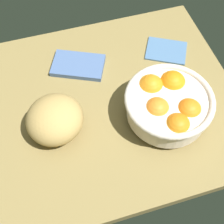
{
  "coord_description": "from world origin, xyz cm",
  "views": [
    {
      "loc": [
        11.36,
        44.56,
        68.55
      ],
      "look_at": [
        -0.01,
        6.48,
        5.0
      ],
      "focal_mm": 50.06,
      "sensor_mm": 36.0,
      "label": 1
    }
  ],
  "objects_px": {
    "fruit_bowl": "(168,104)",
    "napkin_folded": "(78,65)",
    "bread_loaf": "(55,119)",
    "napkin_spare": "(166,50)"
  },
  "relations": [
    {
      "from": "bread_loaf",
      "to": "napkin_folded",
      "type": "xyz_separation_m",
      "value": [
        -0.1,
        -0.18,
        -0.04
      ]
    },
    {
      "from": "fruit_bowl",
      "to": "napkin_folded",
      "type": "relative_size",
      "value": 1.5
    },
    {
      "from": "napkin_folded",
      "to": "napkin_spare",
      "type": "height_order",
      "value": "napkin_folded"
    },
    {
      "from": "bread_loaf",
      "to": "napkin_folded",
      "type": "height_order",
      "value": "bread_loaf"
    },
    {
      "from": "napkin_spare",
      "to": "bread_loaf",
      "type": "bearing_deg",
      "value": 24.79
    },
    {
      "from": "fruit_bowl",
      "to": "napkin_folded",
      "type": "distance_m",
      "value": 0.29
    },
    {
      "from": "fruit_bowl",
      "to": "napkin_folded",
      "type": "xyz_separation_m",
      "value": [
        0.18,
        -0.22,
        -0.05
      ]
    },
    {
      "from": "bread_loaf",
      "to": "napkin_folded",
      "type": "bearing_deg",
      "value": -118.02
    },
    {
      "from": "fruit_bowl",
      "to": "napkin_spare",
      "type": "height_order",
      "value": "fruit_bowl"
    },
    {
      "from": "fruit_bowl",
      "to": "bread_loaf",
      "type": "height_order",
      "value": "fruit_bowl"
    }
  ]
}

